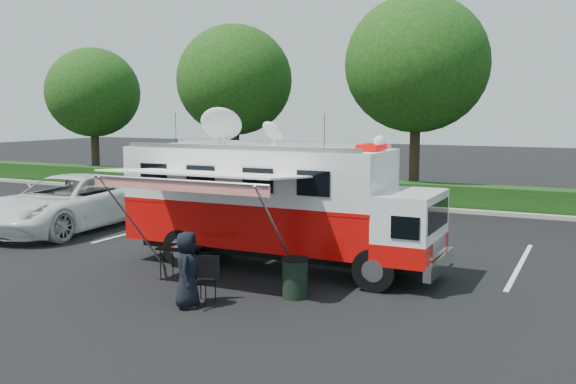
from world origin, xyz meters
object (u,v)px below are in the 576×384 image
command_truck (277,203)px  trash_bin (295,278)px  folding_table (180,249)px  white_suv (69,229)px

command_truck → trash_bin: (1.55, -2.19, -1.24)m
folding_table → trash_bin: bearing=-2.5°
trash_bin → white_suv: bearing=159.6°
folding_table → command_truck: bearing=53.4°
folding_table → trash_bin: 3.10m
command_truck → white_suv: 9.01m
command_truck → trash_bin: 2.96m
command_truck → white_suv: (-8.70, 1.62, -1.68)m
white_suv → trash_bin: (10.25, -3.81, 0.44)m
folding_table → trash_bin: (3.08, -0.13, -0.31)m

